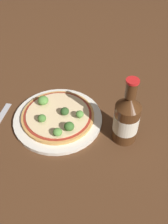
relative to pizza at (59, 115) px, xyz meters
The scene contains 10 objects.
ground_plane 0.03m from the pizza, 98.83° to the left, with size 3.00×3.00×0.00m, color #4C2D19.
plate 0.01m from the pizza, 68.72° to the right, with size 0.27×0.27×0.01m.
pizza is the anchor object (origin of this frame).
broccoli_floret_0 0.03m from the pizza, ahead, with size 0.03×0.03×0.03m.
broccoli_floret_1 0.09m from the pizza, 80.25° to the right, with size 0.03×0.03×0.02m.
broccoli_floret_2 0.06m from the pizza, 137.90° to the right, with size 0.03×0.03×0.02m.
broccoli_floret_3 0.07m from the pizza, ahead, with size 0.02×0.02×0.03m.
broccoli_floret_4 0.07m from the pizza, 147.12° to the left, with size 0.03×0.03×0.03m.
broccoli_floret_5 0.08m from the pizza, 54.69° to the right, with size 0.03×0.03×0.03m.
beer_bottle 0.21m from the pizza, 12.41° to the right, with size 0.07×0.07×0.21m.
Camera 1 is at (0.15, -0.56, 0.59)m, focal length 42.00 mm.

